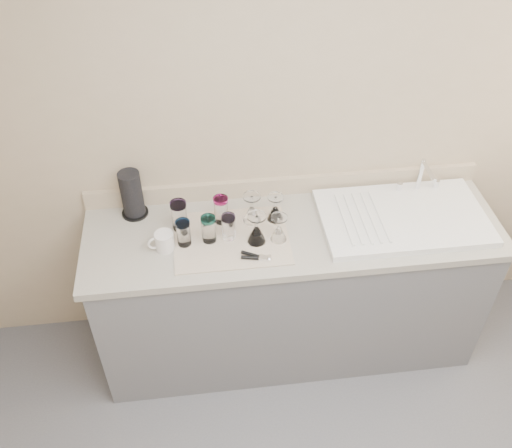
{
  "coord_description": "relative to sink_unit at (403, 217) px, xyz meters",
  "views": [
    {
      "loc": [
        -0.44,
        -0.82,
        2.79
      ],
      "look_at": [
        -0.19,
        1.15,
        1.0
      ],
      "focal_mm": 40.0,
      "sensor_mm": 36.0,
      "label": 1
    }
  ],
  "objects": [
    {
      "name": "counter_unit",
      "position": [
        -0.55,
        -0.0,
        -0.47
      ],
      "size": [
        2.06,
        0.62,
        0.9
      ],
      "color": "slate",
      "rests_on": "ground"
    },
    {
      "name": "room_envelope",
      "position": [
        -0.55,
        -1.2,
        0.64
      ],
      "size": [
        3.54,
        3.5,
        2.52
      ],
      "color": "#55555A",
      "rests_on": "ground"
    },
    {
      "name": "white_mug",
      "position": [
        -1.18,
        -0.06,
        0.03
      ],
      "size": [
        0.13,
        0.11,
        0.09
      ],
      "color": "silver",
      "rests_on": "counter_unit"
    },
    {
      "name": "goblet_back_right",
      "position": [
        -0.63,
        0.08,
        0.04
      ],
      "size": [
        0.08,
        0.08,
        0.14
      ],
      "color": "white",
      "rests_on": "dish_towel"
    },
    {
      "name": "tumbler_purple",
      "position": [
        -0.9,
        0.09,
        0.06
      ],
      "size": [
        0.07,
        0.07,
        0.15
      ],
      "color": "white",
      "rests_on": "dish_towel"
    },
    {
      "name": "goblet_front_left",
      "position": [
        -0.74,
        -0.07,
        0.04
      ],
      "size": [
        0.09,
        0.09,
        0.16
      ],
      "color": "white",
      "rests_on": "dish_towel"
    },
    {
      "name": "tumbler_teal",
      "position": [
        -1.1,
        0.07,
        0.07
      ],
      "size": [
        0.08,
        0.08,
        0.16
      ],
      "color": "white",
      "rests_on": "dish_towel"
    },
    {
      "name": "goblet_back_left",
      "position": [
        -0.75,
        0.08,
        0.04
      ],
      "size": [
        0.09,
        0.09,
        0.16
      ],
      "color": "white",
      "rests_on": "dish_towel"
    },
    {
      "name": "dish_towel",
      "position": [
        -0.86,
        -0.04,
        -0.02
      ],
      "size": [
        0.55,
        0.42,
        0.01
      ],
      "primitive_type": "cube",
      "color": "beige",
      "rests_on": "counter_unit"
    },
    {
      "name": "sink_unit",
      "position": [
        0.0,
        0.0,
        0.0
      ],
      "size": [
        0.82,
        0.5,
        0.22
      ],
      "color": "white",
      "rests_on": "counter_unit"
    },
    {
      "name": "goblet_front_right",
      "position": [
        -0.64,
        -0.07,
        0.04
      ],
      "size": [
        0.08,
        0.08,
        0.14
      ],
      "color": "white",
      "rests_on": "dish_towel"
    },
    {
      "name": "tumbler_magenta",
      "position": [
        -1.09,
        -0.05,
        0.06
      ],
      "size": [
        0.07,
        0.07,
        0.14
      ],
      "color": "white",
      "rests_on": "dish_towel"
    },
    {
      "name": "tumbler_lavender",
      "position": [
        -0.87,
        -0.03,
        0.06
      ],
      "size": [
        0.07,
        0.07,
        0.13
      ],
      "color": "white",
      "rests_on": "dish_towel"
    },
    {
      "name": "paper_towel_roll",
      "position": [
        -1.33,
        0.21,
        0.1
      ],
      "size": [
        0.13,
        0.13,
        0.25
      ],
      "color": "black",
      "rests_on": "counter_unit"
    },
    {
      "name": "can_opener",
      "position": [
        -0.76,
        -0.19,
        -0.0
      ],
      "size": [
        0.14,
        0.09,
        0.02
      ],
      "color": "silver",
      "rests_on": "dish_towel"
    },
    {
      "name": "tumbler_blue",
      "position": [
        -0.97,
        -0.04,
        0.06
      ],
      "size": [
        0.07,
        0.07,
        0.14
      ],
      "color": "white",
      "rests_on": "dish_towel"
    }
  ]
}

